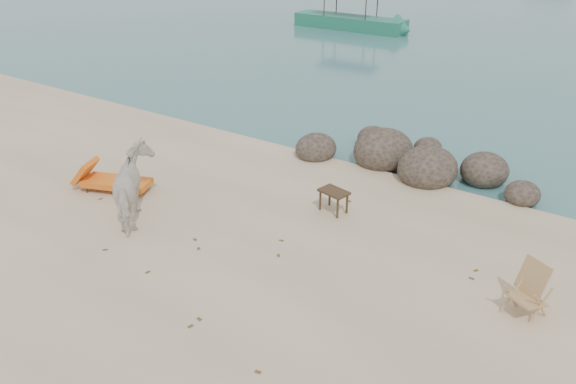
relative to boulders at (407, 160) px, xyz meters
The scene contains 6 objects.
boulders is the anchor object (origin of this frame).
cow 7.01m from the boulders, 122.51° to the right, with size 0.85×1.87×1.58m, color white.
side_table 3.25m from the boulders, 96.76° to the right, with size 0.65×0.42×0.52m, color #312513, non-canonical shape.
lounge_chair 7.40m from the boulders, 135.33° to the right, with size 2.02×0.71×0.60m, color orange, non-canonical shape.
deck_chair 6.10m from the boulders, 48.43° to the right, with size 0.56×0.62×0.88m, color tan, non-canonical shape.
dead_leaves 6.54m from the boulders, 102.56° to the right, with size 8.36×7.31×0.00m.
Camera 1 is at (5.92, -6.41, 6.10)m, focal length 35.00 mm.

